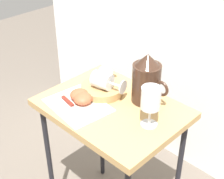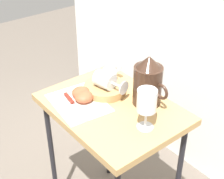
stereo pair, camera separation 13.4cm
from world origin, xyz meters
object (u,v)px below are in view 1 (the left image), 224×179
object	(u,v)px
apple_half_right	(83,99)
apple_half_left	(79,95)
pitcher	(146,82)
knife	(72,105)
wine_glass_upright	(151,100)
wine_glass_tipped_near	(103,77)
wine_glass_tipped_far	(103,81)
basket_tray	(102,89)
table	(112,120)

from	to	relation	value
apple_half_right	apple_half_left	bearing A→B (deg)	164.92
pitcher	knife	bearing A→B (deg)	-126.76
knife	apple_half_left	bearing A→B (deg)	105.43
wine_glass_upright	wine_glass_tipped_near	bearing A→B (deg)	170.26
wine_glass_upright	wine_glass_tipped_far	size ratio (longest dim) A/B	1.07
apple_half_right	wine_glass_tipped_near	bearing A→B (deg)	96.35
wine_glass_tipped_far	apple_half_left	xyz separation A→B (m)	(-0.04, -0.10, -0.05)
wine_glass_tipped_far	basket_tray	bearing A→B (deg)	150.99
table	pitcher	bearing A→B (deg)	60.27
pitcher	apple_half_right	bearing A→B (deg)	-130.21
wine_glass_tipped_near	apple_half_right	xyz separation A→B (m)	(0.01, -0.13, -0.04)
table	wine_glass_tipped_near	bearing A→B (deg)	151.75
wine_glass_tipped_far	apple_half_left	distance (m)	0.12
pitcher	wine_glass_upright	world-z (taller)	pitcher
basket_tray	apple_half_left	xyz separation A→B (m)	(-0.03, -0.11, 0.01)
wine_glass_tipped_near	knife	world-z (taller)	wine_glass_tipped_near
pitcher	wine_glass_tipped_near	bearing A→B (deg)	-159.97
table	wine_glass_upright	xyz separation A→B (m)	(0.19, 0.01, 0.19)
basket_tray	apple_half_left	size ratio (longest dim) A/B	2.35
basket_tray	wine_glass_tipped_near	world-z (taller)	wine_glass_tipped_near
wine_glass_tipped_near	knife	distance (m)	0.19
basket_tray	wine_glass_tipped_far	xyz separation A→B (m)	(0.02, -0.01, 0.05)
table	apple_half_left	xyz separation A→B (m)	(-0.13, -0.07, 0.10)
pitcher	basket_tray	bearing A→B (deg)	-154.33
wine_glass_upright	apple_half_left	distance (m)	0.34
pitcher	wine_glass_tipped_far	distance (m)	0.18
apple_half_left	apple_half_right	distance (m)	0.03
wine_glass_tipped_far	wine_glass_tipped_near	bearing A→B (deg)	135.97
wine_glass_tipped_far	knife	world-z (taller)	wine_glass_tipped_far
wine_glass_upright	apple_half_left	bearing A→B (deg)	-166.99
basket_tray	apple_half_right	world-z (taller)	apple_half_right
wine_glass_tipped_near	wine_glass_tipped_far	size ratio (longest dim) A/B	1.05
table	wine_glass_tipped_far	size ratio (longest dim) A/B	4.55
wine_glass_tipped_far	pitcher	bearing A→B (deg)	30.67
table	pitcher	distance (m)	0.22
table	wine_glass_tipped_near	size ratio (longest dim) A/B	4.32
wine_glass_tipped_near	pitcher	bearing A→B (deg)	20.03
apple_half_right	wine_glass_tipped_far	bearing A→B (deg)	83.52
table	wine_glass_upright	bearing A→B (deg)	2.62
basket_tray	wine_glass_tipped_far	bearing A→B (deg)	-29.01
table	apple_half_left	bearing A→B (deg)	-153.38
pitcher	knife	world-z (taller)	pitcher
wine_glass_upright	wine_glass_tipped_far	xyz separation A→B (m)	(-0.27, 0.03, -0.04)
basket_tray	apple_half_left	distance (m)	0.11
table	basket_tray	distance (m)	0.14
pitcher	wine_glass_upright	distance (m)	0.17
wine_glass_tipped_near	wine_glass_tipped_far	distance (m)	0.04
table	pitcher	world-z (taller)	pitcher
wine_glass_upright	basket_tray	bearing A→B (deg)	173.15
pitcher	knife	size ratio (longest dim) A/B	1.02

